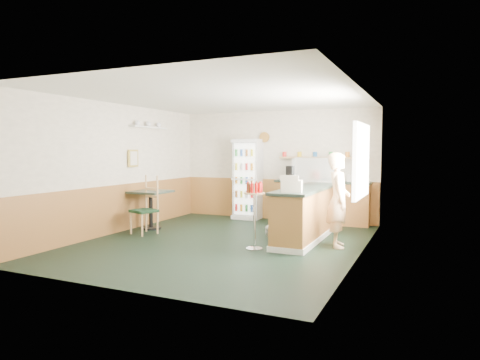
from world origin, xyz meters
The scene contains 13 objects.
ground centered at (0.00, 0.00, 0.00)m, with size 6.00×6.00×0.00m, color black.
room_envelope centered at (-0.23, 0.73, 1.52)m, with size 5.04×6.02×2.72m.
service_counter centered at (1.35, 1.07, 0.46)m, with size 0.68×3.01×1.01m.
back_counter centered at (1.19, 2.80, 0.55)m, with size 2.24×0.42×1.69m.
drinks_fridge centered at (-0.68, 2.74, 1.00)m, with size 0.66×0.54×2.00m.
display_case centered at (1.35, 1.73, 1.28)m, with size 0.97×0.51×0.55m.
cash_register centered at (1.35, -0.04, 1.11)m, with size 0.35×0.36×0.20m, color beige.
shopkeeper centered at (2.05, 0.47, 0.84)m, with size 0.56×0.40×1.68m, color tan.
condiment_stand centered at (0.76, -0.29, 0.80)m, with size 0.37×0.37×1.16m.
newspaper_rack centered at (0.99, 1.05, 0.56)m, with size 0.09×0.41×0.65m.
cafe_table centered at (-2.05, 0.57, 0.59)m, with size 0.77×0.77×0.84m.
cafe_chair centered at (-1.83, 0.13, 0.63)m, with size 0.56×0.56×1.21m.
dog_doorstop centered at (0.65, 0.78, 0.12)m, with size 0.21×0.28×0.26m.
Camera 1 is at (3.54, -7.11, 1.73)m, focal length 32.00 mm.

